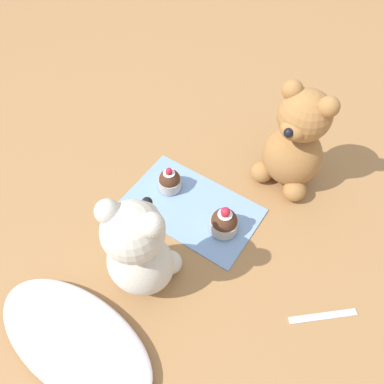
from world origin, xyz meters
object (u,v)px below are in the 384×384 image
cupcake_near_tan_bear (170,181)px  teddy_bear_tan (295,144)px  teddy_bear_cream (139,251)px  cupcake_near_cream_bear (224,222)px  teaspoon (323,316)px

cupcake_near_tan_bear → teddy_bear_tan: bearing=-139.5°
teddy_bear_cream → cupcake_near_tan_bear: size_ratio=3.77×
cupcake_near_cream_bear → cupcake_near_tan_bear: cupcake_near_cream_bear is taller
teddy_bear_cream → cupcake_near_cream_bear: bearing=-126.9°
teddy_bear_tan → cupcake_near_tan_bear: bearing=-134.3°
cupcake_near_tan_bear → cupcake_near_cream_bear: bearing=170.3°
teddy_bear_tan → teaspoon: bearing=-46.8°
teaspoon → teddy_bear_tan: bearing=-93.4°
cupcake_near_tan_bear → teddy_bear_cream: bearing=113.1°
cupcake_near_tan_bear → teaspoon: size_ratio=0.50×
teaspoon → teddy_bear_cream: bearing=-20.6°
cupcake_near_cream_bear → teaspoon: size_ratio=0.57×
teddy_bear_cream → cupcake_near_cream_bear: size_ratio=3.28×
cupcake_near_cream_bear → teaspoon: cupcake_near_cream_bear is taller
teddy_bear_tan → cupcake_near_cream_bear: bearing=-97.7°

